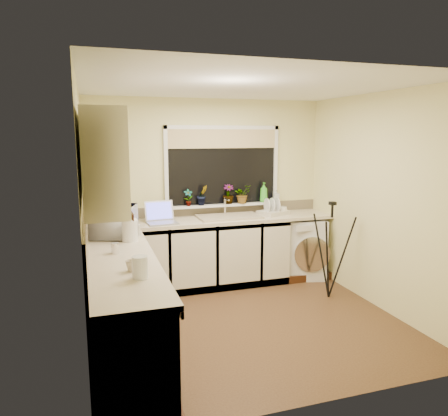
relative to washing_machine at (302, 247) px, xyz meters
The scene contains 34 objects.
floor 1.78m from the washing_machine, 137.16° to the right, with size 3.20×3.20×0.00m, color brown.
ceiling 2.67m from the washing_machine, 137.16° to the right, with size 3.20×3.20×0.00m, color white.
wall_back 1.54m from the washing_machine, 165.70° to the left, with size 3.20×3.20×0.00m, color beige.
wall_front 3.07m from the washing_machine, 115.36° to the right, with size 3.20×3.20×0.00m, color beige.
wall_left 3.20m from the washing_machine, 157.70° to the right, with size 3.00×3.00×0.00m, color beige.
wall_right 1.47m from the washing_machine, 74.27° to the right, with size 3.00×3.00×0.00m, color beige.
base_cabinet_back 1.59m from the washing_machine, behind, with size 2.55×0.60×0.86m, color silver.
base_cabinet_left 2.96m from the washing_machine, 150.11° to the right, with size 0.54×2.40×0.86m, color silver.
worktop_back 1.35m from the washing_machine, behind, with size 3.20×0.60×0.04m, color beige.
worktop_left 3.00m from the washing_machine, 150.11° to the right, with size 0.60×2.40×0.04m, color beige.
upper_cabinet 3.45m from the washing_machine, 149.02° to the right, with size 0.28×1.90×0.70m, color silver.
splashback_left 3.29m from the washing_machine, 152.67° to the right, with size 0.02×2.40×0.45m, color beige.
splashback_back 1.42m from the washing_machine, 166.21° to the left, with size 3.20×0.02×0.14m, color beige.
window_glass 1.59m from the washing_machine, 163.90° to the left, with size 1.50×0.02×1.00m, color black.
window_blind 1.87m from the washing_machine, 165.14° to the left, with size 1.50×0.02×0.25m, color tan.
windowsill 1.26m from the washing_machine, 166.66° to the left, with size 1.60×0.14×0.03m, color white.
sink 1.18m from the washing_machine, behind, with size 0.82×0.46×0.03m, color tan.
faucet 1.24m from the washing_machine, 169.22° to the left, with size 0.03×0.03×0.24m, color silver.
washing_machine is the anchor object (origin of this frame).
laptop 2.05m from the washing_machine, behind, with size 0.38×0.38×0.26m.
kettle 2.65m from the washing_machine, 160.66° to the right, with size 0.16×0.16×0.22m, color white.
dish_rack 0.67m from the washing_machine, behind, with size 0.38×0.28×0.06m, color beige.
tripod 0.85m from the washing_machine, 93.71° to the right, with size 0.59×0.59×1.19m, color black, non-canonical shape.
glass_jug 3.27m from the washing_machine, 140.20° to the right, with size 0.12×0.12×0.17m, color silver.
steel_jar 2.96m from the washing_machine, 153.70° to the right, with size 0.07×0.07×0.10m, color silver.
microwave 2.70m from the washing_machine, 167.70° to the right, with size 0.57×0.38×0.31m, color white.
plant_a 1.75m from the washing_machine, behind, with size 0.12×0.08×0.22m, color #999999.
plant_b 1.59m from the washing_machine, behind, with size 0.15×0.12×0.27m, color #999999.
plant_c 1.29m from the washing_machine, 166.15° to the left, with size 0.15×0.15×0.26m, color #999999.
plant_d 1.14m from the washing_machine, 164.64° to the left, with size 0.23×0.20×0.25m, color #999999.
soap_bottle_green 0.94m from the washing_machine, 155.37° to the left, with size 0.11×0.11×0.28m, color green.
soap_bottle_clear 0.81m from the washing_machine, 142.43° to the left, with size 0.08×0.08×0.17m, color #999999.
cup_back 0.61m from the washing_machine, behind, with size 0.13×0.13×0.10m, color silver.
cup_left 3.17m from the washing_machine, 143.57° to the right, with size 0.10×0.10×0.09m, color beige.
Camera 1 is at (-1.54, -4.04, 1.98)m, focal length 34.25 mm.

